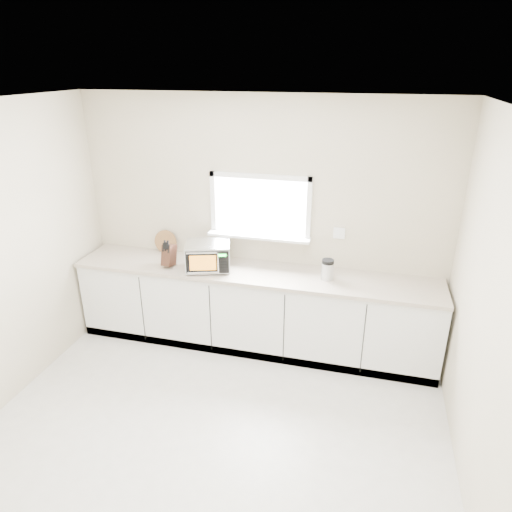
% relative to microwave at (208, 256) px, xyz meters
% --- Properties ---
extents(ground, '(4.00, 4.00, 0.00)m').
position_rel_microwave_xyz_m(ground, '(0.48, -1.62, -1.07)').
color(ground, beige).
rests_on(ground, ground).
extents(back_wall, '(4.00, 0.17, 2.70)m').
position_rel_microwave_xyz_m(back_wall, '(0.48, 0.38, 0.29)').
color(back_wall, beige).
rests_on(back_wall, ground).
extents(cabinets, '(3.92, 0.60, 0.88)m').
position_rel_microwave_xyz_m(cabinets, '(0.48, 0.08, -0.63)').
color(cabinets, silver).
rests_on(cabinets, ground).
extents(countertop, '(3.92, 0.64, 0.04)m').
position_rel_microwave_xyz_m(countertop, '(0.48, 0.07, -0.17)').
color(countertop, '#BBA89A').
rests_on(countertop, cabinets).
extents(microwave, '(0.54, 0.48, 0.30)m').
position_rel_microwave_xyz_m(microwave, '(0.00, 0.00, 0.00)').
color(microwave, black).
rests_on(microwave, countertop).
extents(knife_block, '(0.11, 0.22, 0.32)m').
position_rel_microwave_xyz_m(knife_block, '(-0.44, -0.03, -0.02)').
color(knife_block, '#3F2116').
rests_on(knife_block, countertop).
extents(cutting_board, '(0.27, 0.06, 0.27)m').
position_rel_microwave_xyz_m(cutting_board, '(-0.64, 0.32, -0.02)').
color(cutting_board, '#916138').
rests_on(cutting_board, countertop).
extents(coffee_grinder, '(0.16, 0.16, 0.22)m').
position_rel_microwave_xyz_m(coffee_grinder, '(1.26, 0.07, -0.05)').
color(coffee_grinder, silver).
rests_on(coffee_grinder, countertop).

